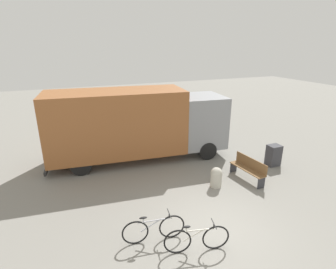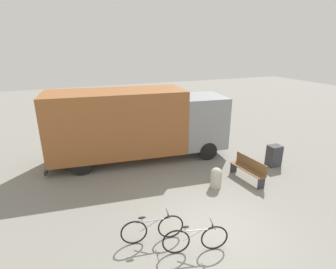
# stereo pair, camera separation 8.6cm
# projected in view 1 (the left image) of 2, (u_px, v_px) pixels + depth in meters

# --- Properties ---
(ground_plane) EXTENTS (60.00, 60.00, 0.00)m
(ground_plane) POSITION_uv_depth(u_px,v_px,m) (217.00, 230.00, 7.89)
(ground_plane) COLOR gray
(delivery_truck) EXTENTS (8.54, 3.17, 3.35)m
(delivery_truck) POSITION_uv_depth(u_px,v_px,m) (136.00, 122.00, 12.24)
(delivery_truck) COLOR #99592D
(delivery_truck) RESTS_ON ground
(park_bench) EXTENTS (0.57, 1.71, 0.92)m
(park_bench) POSITION_uv_depth(u_px,v_px,m) (249.00, 168.00, 10.70)
(park_bench) COLOR brown
(park_bench) RESTS_ON ground
(bicycle_near) EXTENTS (1.79, 0.44, 0.85)m
(bicycle_near) POSITION_uv_depth(u_px,v_px,m) (154.00, 229.00, 7.35)
(bicycle_near) COLOR black
(bicycle_near) RESTS_ON ground
(bicycle_middle) EXTENTS (1.76, 0.55, 0.85)m
(bicycle_middle) POSITION_uv_depth(u_px,v_px,m) (197.00, 239.00, 6.98)
(bicycle_middle) COLOR black
(bicycle_middle) RESTS_ON ground
(bollard_near_bench) EXTENTS (0.46, 0.46, 0.81)m
(bollard_near_bench) POSITION_uv_depth(u_px,v_px,m) (216.00, 177.00, 10.17)
(bollard_near_bench) COLOR #B2AD9E
(bollard_near_bench) RESTS_ON ground
(utility_box) EXTENTS (0.58, 0.47, 0.97)m
(utility_box) POSITION_uv_depth(u_px,v_px,m) (273.00, 155.00, 11.96)
(utility_box) COLOR #38383D
(utility_box) RESTS_ON ground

